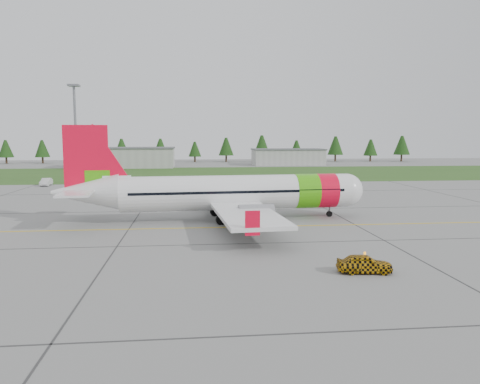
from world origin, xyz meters
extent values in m
plane|color=gray|center=(0.00, 0.00, 0.00)|extent=(320.00, 320.00, 0.00)
cylinder|color=white|center=(-2.84, 12.78, 3.26)|extent=(27.55, 6.06, 4.10)
sphere|color=white|center=(10.79, 13.76, 3.26)|extent=(4.10, 4.10, 4.10)
cone|color=white|center=(-20.13, 11.53, 3.63)|extent=(7.63, 4.62, 4.10)
cube|color=black|center=(11.11, 13.79, 3.63)|extent=(1.87, 2.85, 0.59)
cylinder|color=#45AF0D|center=(5.55, 13.38, 3.26)|extent=(3.03, 4.36, 4.18)
cylinder|color=red|center=(8.07, 13.57, 3.26)|extent=(2.61, 4.33, 4.18)
cube|color=white|center=(-3.36, 12.74, 2.10)|extent=(8.19, 33.96, 0.38)
cube|color=red|center=(-5.61, 29.33, 2.68)|extent=(1.27, 0.28, 2.10)
cube|color=red|center=(-3.20, -4.00, 2.68)|extent=(1.27, 0.28, 2.10)
cylinder|color=gray|center=(-2.20, 18.62, 1.52)|extent=(3.93, 2.47, 2.21)
cylinder|color=gray|center=(-1.37, 7.09, 1.52)|extent=(3.93, 2.47, 2.21)
cube|color=red|center=(-19.92, 11.54, 7.15)|extent=(4.85, 0.73, 7.99)
cube|color=#45AF0D|center=(-18.77, 11.63, 4.83)|extent=(2.76, 0.64, 2.52)
cube|color=white|center=(-20.66, 11.49, 3.89)|extent=(4.23, 12.30, 0.23)
cylinder|color=slate|center=(8.69, 13.61, 0.74)|extent=(0.19, 0.19, 1.47)
cylinder|color=black|center=(8.69, 13.61, 0.36)|extent=(0.73, 0.35, 0.71)
cylinder|color=slate|center=(-4.62, 15.60, 1.00)|extent=(0.23, 0.23, 2.00)
cylinder|color=black|center=(-5.04, 15.57, 0.55)|extent=(1.12, 0.55, 1.09)
cylinder|color=slate|center=(-4.20, 9.73, 1.00)|extent=(0.23, 0.23, 2.00)
cylinder|color=black|center=(-4.61, 9.70, 0.55)|extent=(1.12, 0.55, 1.09)
imported|color=#EEAB0D|center=(4.24, -10.08, 2.00)|extent=(1.55, 1.77, 4.00)
imported|color=silver|center=(-37.45, 54.95, 2.30)|extent=(1.66, 1.58, 4.60)
cube|color=#30561E|center=(0.00, 82.00, 0.01)|extent=(320.00, 50.00, 0.03)
cube|color=gold|center=(0.00, 8.00, 0.01)|extent=(120.00, 0.25, 0.02)
cube|color=#A8A8A3|center=(-30.00, 110.00, 3.00)|extent=(32.00, 14.00, 6.00)
cube|color=#A8A8A3|center=(25.00, 118.00, 2.60)|extent=(24.00, 12.00, 5.20)
cylinder|color=slate|center=(-32.00, 58.00, 10.00)|extent=(0.50, 0.50, 20.00)
camera|label=1|loc=(-8.17, -42.12, 9.89)|focal=35.00mm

